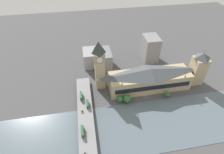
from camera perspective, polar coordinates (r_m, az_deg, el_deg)
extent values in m
plane|color=#4C4C4F|center=(214.90, 11.11, -6.54)|extent=(600.00, 600.00, 0.00)
cube|color=slate|center=(194.09, 14.65, -14.39)|extent=(61.94, 360.00, 0.30)
cube|color=tan|center=(220.83, 12.06, -1.19)|extent=(27.51, 99.32, 21.68)
cube|color=black|center=(210.91, 13.33, -3.46)|extent=(0.40, 91.38, 6.50)
pyramid|color=#474C51|center=(211.53, 12.60, 1.75)|extent=(26.96, 97.34, 7.56)
cone|color=#9E8966|center=(219.94, 22.88, 0.41)|extent=(2.20, 2.20, 5.00)
cone|color=#9E8966|center=(203.53, 13.74, -0.77)|extent=(2.20, 2.20, 5.00)
cone|color=#9E8966|center=(193.19, 3.31, -2.08)|extent=(2.20, 2.20, 5.00)
cube|color=tan|center=(208.84, -4.00, 2.07)|extent=(11.49, 11.49, 50.11)
cube|color=tan|center=(197.01, -4.27, 6.58)|extent=(12.18, 12.18, 10.34)
cylinder|color=black|center=(192.16, -4.06, 5.60)|extent=(0.50, 7.70, 7.70)
cylinder|color=silver|center=(192.06, -4.06, 5.58)|extent=(0.62, 7.13, 7.13)
cylinder|color=black|center=(201.92, -4.47, 7.51)|extent=(0.50, 7.70, 7.70)
cylinder|color=silver|center=(202.01, -4.47, 7.53)|extent=(0.62, 7.13, 7.13)
cylinder|color=black|center=(197.51, -2.55, 6.76)|extent=(7.70, 0.50, 7.70)
cylinder|color=silver|center=(197.52, -2.52, 6.76)|extent=(7.13, 0.62, 7.13)
cylinder|color=black|center=(196.68, -5.99, 6.39)|extent=(7.70, 0.50, 7.70)
cylinder|color=silver|center=(196.68, -6.03, 6.39)|extent=(7.13, 0.62, 7.13)
pyramid|color=#2D3833|center=(190.40, -4.45, 9.62)|extent=(11.72, 11.72, 14.14)
cube|color=tan|center=(243.88, 26.01, 1.91)|extent=(16.06, 16.06, 36.74)
pyramid|color=#474C51|center=(232.21, 27.57, 6.11)|extent=(16.06, 16.06, 7.23)
cylinder|color=#333338|center=(229.48, 28.00, 7.25)|extent=(0.30, 0.30, 4.00)
cube|color=slate|center=(181.01, -8.17, -17.62)|extent=(3.00, 13.67, 4.94)
cube|color=slate|center=(214.98, -9.13, -5.23)|extent=(3.00, 13.67, 4.94)
cube|color=gray|center=(178.42, -8.27, -17.10)|extent=(155.89, 16.08, 1.20)
cube|color=#235B33|center=(204.46, -9.99, -6.33)|extent=(11.29, 2.43, 2.07)
cube|color=black|center=(204.16, -10.00, -6.25)|extent=(10.16, 2.49, 0.91)
cube|color=#235B33|center=(202.84, -10.06, -5.90)|extent=(11.06, 2.43, 2.43)
cube|color=black|center=(202.75, -10.07, -5.88)|extent=(10.16, 2.49, 1.16)
cube|color=#1E4E2B|center=(201.91, -10.11, -5.65)|extent=(10.95, 2.31, 0.16)
cylinder|color=black|center=(208.40, -9.71, -5.52)|extent=(1.05, 0.28, 1.05)
cylinder|color=black|center=(208.52, -10.32, -5.58)|extent=(1.05, 0.28, 1.05)
cylinder|color=black|center=(201.89, -9.59, -7.45)|extent=(1.05, 0.28, 1.05)
cylinder|color=black|center=(202.01, -10.22, -7.51)|extent=(1.05, 0.28, 1.05)
cube|color=#235B33|center=(176.12, -9.57, -17.28)|extent=(11.73, 2.49, 1.95)
cube|color=black|center=(175.79, -9.58, -17.21)|extent=(10.56, 2.55, 0.86)
cube|color=#235B33|center=(174.33, -9.65, -16.91)|extent=(11.49, 2.49, 2.29)
cube|color=black|center=(174.24, -9.65, -16.89)|extent=(10.56, 2.55, 1.10)
cube|color=#1E4E2B|center=(173.31, -9.69, -16.69)|extent=(11.38, 2.37, 0.16)
cylinder|color=black|center=(179.46, -9.24, -16.06)|extent=(1.15, 0.28, 1.15)
cylinder|color=black|center=(179.61, -9.99, -16.13)|extent=(1.15, 0.28, 1.15)
cylinder|color=black|center=(174.23, -9.06, -18.73)|extent=(1.15, 0.28, 1.15)
cylinder|color=black|center=(174.39, -9.85, -18.80)|extent=(1.15, 0.28, 1.15)
cube|color=#235B33|center=(195.55, -7.98, -8.90)|extent=(10.07, 2.52, 1.94)
cube|color=black|center=(195.26, -7.99, -8.83)|extent=(9.06, 2.58, 0.85)
cube|color=#235B33|center=(193.96, -8.04, -8.50)|extent=(9.87, 2.52, 2.28)
cube|color=black|center=(193.87, -8.04, -8.48)|extent=(9.06, 2.58, 1.09)
cube|color=#1E4E2B|center=(193.04, -8.07, -8.26)|extent=(9.77, 2.40, 0.16)
cylinder|color=black|center=(198.93, -7.71, -8.12)|extent=(1.07, 0.28, 1.07)
cylinder|color=black|center=(198.98, -8.37, -8.19)|extent=(1.07, 0.28, 1.07)
cylinder|color=black|center=(193.56, -7.53, -9.94)|extent=(1.07, 0.28, 1.07)
cylinder|color=black|center=(193.62, -8.22, -10.02)|extent=(1.07, 0.28, 1.07)
cube|color=slate|center=(166.22, -8.85, -23.69)|extent=(4.37, 1.79, 0.71)
cube|color=black|center=(165.64, -8.87, -23.64)|extent=(2.27, 1.61, 0.46)
cylinder|color=black|center=(167.15, -8.58, -23.18)|extent=(0.69, 0.22, 0.69)
cylinder|color=black|center=(167.26, -9.17, -23.23)|extent=(0.69, 0.22, 0.69)
cube|color=gold|center=(191.51, -9.73, -11.04)|extent=(4.20, 1.82, 0.57)
cube|color=black|center=(191.02, -9.74, -10.97)|extent=(2.19, 1.64, 0.49)
cylinder|color=black|center=(192.64, -9.50, -10.67)|extent=(0.68, 0.22, 0.68)
cylinder|color=black|center=(192.73, -9.99, -10.72)|extent=(0.68, 0.22, 0.68)
cylinder|color=black|center=(190.60, -9.45, -11.43)|extent=(0.68, 0.22, 0.68)
cylinder|color=black|center=(190.70, -9.95, -11.48)|extent=(0.68, 0.22, 0.68)
cube|color=#939399|center=(256.03, -6.58, 6.29)|extent=(27.76, 23.85, 22.67)
cube|color=gray|center=(267.51, 12.33, 9.10)|extent=(27.53, 20.93, 37.32)
cube|color=slate|center=(250.33, -2.99, 5.88)|extent=(32.25, 22.88, 24.48)
cylinder|color=brown|center=(220.56, 17.46, -6.05)|extent=(0.70, 0.70, 2.22)
sphere|color=#2D6633|center=(217.96, 17.66, -5.38)|extent=(6.15, 6.15, 6.15)
cylinder|color=brown|center=(205.51, 4.92, -8.04)|extent=(0.70, 0.70, 2.40)
sphere|color=#2D6633|center=(201.75, 5.00, -7.10)|extent=(9.03, 9.03, 9.03)
cylinder|color=brown|center=(205.75, 2.66, -7.90)|extent=(0.70, 0.70, 2.04)
sphere|color=#2D6633|center=(202.68, 2.70, -7.13)|extent=(7.25, 7.25, 7.25)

